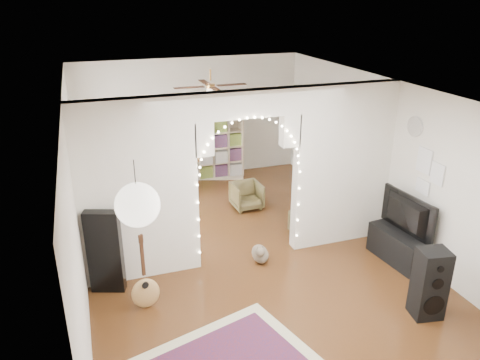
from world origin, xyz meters
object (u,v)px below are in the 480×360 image
object	(u,v)px
media_console	(398,247)
dining_chair_left	(247,196)
bookcase	(212,147)
dining_table	(166,162)
dining_chair_right	(307,222)
floor_speaker	(430,284)
acoustic_guitar	(145,282)

from	to	relation	value
media_console	dining_chair_left	xyz separation A→B (m)	(-1.59, 2.64, 0.01)
bookcase	dining_table	size ratio (longest dim) A/B	1.09
dining_table	media_console	bearing A→B (deg)	-64.13
bookcase	dining_chair_right	xyz separation A→B (m)	(0.83, -3.15, -0.50)
floor_speaker	acoustic_guitar	bearing A→B (deg)	168.87
floor_speaker	dining_chair_right	size ratio (longest dim) A/B	2.01
floor_speaker	bookcase	distance (m)	5.85
acoustic_guitar	dining_chair_right	world-z (taller)	acoustic_guitar
floor_speaker	dining_chair_right	bearing A→B (deg)	110.77
dining_chair_right	bookcase	bearing A→B (deg)	85.60
dining_table	dining_chair_right	bearing A→B (deg)	-64.05
acoustic_guitar	media_console	world-z (taller)	acoustic_guitar
dining_chair_left	floor_speaker	bearing A→B (deg)	-76.76
media_console	bookcase	world-z (taller)	bookcase
acoustic_guitar	dining_table	size ratio (longest dim) A/B	0.71
dining_chair_left	dining_chair_right	bearing A→B (deg)	-67.42
floor_speaker	dining_chair_left	world-z (taller)	floor_speaker
dining_chair_left	bookcase	bearing A→B (deg)	93.50
dining_chair_right	dining_chair_left	bearing A→B (deg)	96.02
floor_speaker	dining_chair_right	xyz separation A→B (m)	(-0.47, 2.55, -0.26)
dining_chair_left	acoustic_guitar	bearing A→B (deg)	-135.50
bookcase	dining_table	distance (m)	1.26
acoustic_guitar	dining_chair_right	xyz separation A→B (m)	(3.00, 1.19, -0.19)
media_console	dining_chair_right	size ratio (longest dim) A/B	2.07
media_console	dining_chair_left	world-z (taller)	dining_chair_left
dining_chair_right	dining_table	bearing A→B (deg)	107.68
media_console	dining_table	bearing A→B (deg)	121.12
floor_speaker	media_console	bearing A→B (deg)	79.49
dining_table	dining_chair_right	distance (m)	3.34
dining_chair_left	dining_chair_right	size ratio (longest dim) A/B	1.17
dining_chair_left	dining_chair_right	world-z (taller)	dining_chair_left
floor_speaker	media_console	world-z (taller)	floor_speaker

